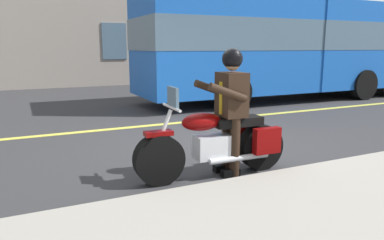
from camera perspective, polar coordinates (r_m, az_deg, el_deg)
name	(u,v)px	position (r m, az deg, el deg)	size (l,w,h in m)	color
ground_plane	(207,145)	(6.67, 2.43, -3.89)	(80.00, 80.00, 0.00)	#333335
lane_center_stripe	(167,124)	(8.44, -3.87, -0.61)	(60.00, 0.16, 0.01)	#E5DB4C
motorcycle_main	(218,144)	(5.01, 4.03, -3.73)	(2.21, 0.62, 1.26)	black
rider_main	(230,101)	(4.98, 6.04, 3.01)	(0.63, 0.56, 1.74)	black
bus_far	(298,43)	(13.05, 16.26, 11.48)	(11.05, 2.70, 3.30)	blue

